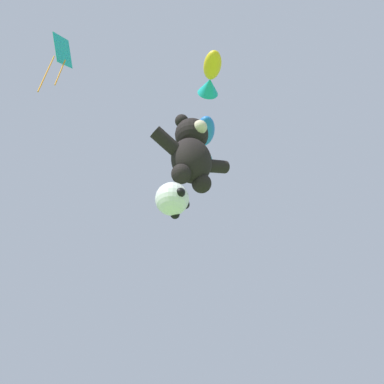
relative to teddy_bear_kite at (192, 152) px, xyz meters
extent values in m
ellipsoid|color=black|center=(0.00, 0.01, -0.30)|extent=(1.04, 0.89, 1.27)
sphere|color=black|center=(0.00, 0.01, 0.65)|extent=(0.87, 0.87, 0.87)
sphere|color=beige|center=(0.00, -0.36, 0.58)|extent=(0.37, 0.37, 0.37)
sphere|color=black|center=(-0.31, 0.01, 0.99)|extent=(0.36, 0.36, 0.36)
cylinder|color=black|center=(-0.76, 0.01, -0.07)|extent=(0.75, 0.34, 0.59)
sphere|color=black|center=(-0.29, 0.01, -0.90)|extent=(0.47, 0.47, 0.47)
sphere|color=black|center=(0.31, 0.01, 0.99)|extent=(0.36, 0.36, 0.36)
cylinder|color=black|center=(0.76, 0.01, -0.07)|extent=(0.75, 0.34, 0.59)
sphere|color=black|center=(0.29, 0.01, -0.90)|extent=(0.47, 0.47, 0.47)
sphere|color=white|center=(-0.55, -0.08, -1.82)|extent=(0.71, 0.71, 0.71)
sphere|color=black|center=(-0.23, -0.08, -1.82)|extent=(0.20, 0.20, 0.20)
sphere|color=black|center=(-0.62, 0.14, -1.59)|extent=(0.20, 0.20, 0.20)
sphere|color=black|center=(-0.55, -0.40, -1.88)|extent=(0.20, 0.20, 0.20)
sphere|color=black|center=(-0.40, 0.04, -2.09)|extent=(0.20, 0.20, 0.20)
ellipsoid|color=blue|center=(1.42, 1.28, 2.98)|extent=(1.15, 1.37, 0.54)
cone|color=#19ADB2|center=(1.89, 2.09, 2.98)|extent=(1.02, 0.97, 0.79)
sphere|color=black|center=(1.23, 0.94, 3.13)|extent=(0.14, 0.14, 0.14)
ellipsoid|color=yellow|center=(0.15, -0.83, 2.98)|extent=(0.88, 1.04, 0.43)
cone|color=#19ADB2|center=(0.48, -0.21, 2.98)|extent=(0.79, 0.74, 0.63)
sphere|color=black|center=(0.01, -1.08, 3.10)|extent=(0.11, 0.11, 0.11)
cube|color=#19ADB2|center=(-3.55, 1.15, 2.93)|extent=(0.84, 0.77, 1.12)
cylinder|color=orange|center=(-3.69, 1.11, 1.65)|extent=(0.03, 0.21, 1.85)
cylinder|color=orange|center=(-3.41, 1.12, 1.96)|extent=(0.03, 0.07, 1.23)
camera|label=1|loc=(-3.62, -5.27, -6.77)|focal=35.00mm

